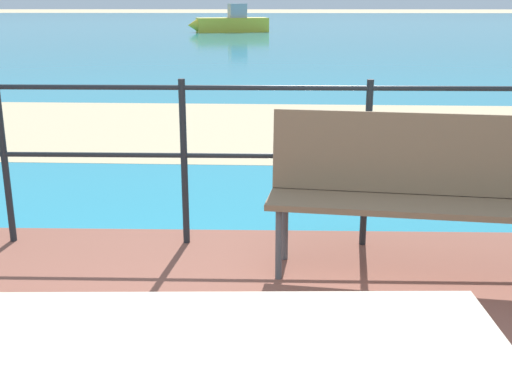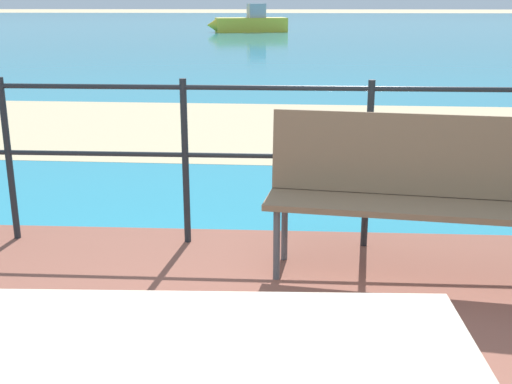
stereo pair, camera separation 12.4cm
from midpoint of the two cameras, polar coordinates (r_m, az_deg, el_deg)
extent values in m
cube|color=teal|center=(41.70, 1.52, 14.49)|extent=(90.00, 90.00, 0.01)
cube|color=tan|center=(8.47, 1.20, 5.69)|extent=(54.08, 5.25, 0.01)
cube|color=tan|center=(1.54, -15.88, -14.82)|extent=(1.90, 0.75, 0.04)
cube|color=tan|center=(2.17, -11.28, -14.82)|extent=(1.88, 0.32, 0.04)
cube|color=#7A6047|center=(3.75, 13.75, -1.16)|extent=(1.81, 0.64, 0.04)
cube|color=#7A6047|center=(3.86, 13.84, 3.31)|extent=(1.77, 0.32, 0.48)
cylinder|color=#4C5156|center=(3.70, 1.08, -4.55)|extent=(0.04, 0.04, 0.45)
cylinder|color=#4C5156|center=(3.98, 1.71, -3.00)|extent=(0.04, 0.04, 0.45)
cylinder|color=#1E2328|center=(4.53, -22.20, 2.46)|extent=(0.04, 0.04, 1.09)
cylinder|color=#1E2328|center=(4.19, -7.26, 2.53)|extent=(0.04, 0.04, 1.09)
cylinder|color=#1E2328|center=(4.18, 8.96, 2.41)|extent=(0.04, 0.04, 1.09)
cylinder|color=#1E2328|center=(4.05, 0.87, 9.25)|extent=(5.90, 0.03, 0.03)
cylinder|color=#1E2328|center=(4.13, 0.84, 3.23)|extent=(5.90, 0.03, 0.03)
cube|color=yellow|center=(34.77, -2.24, 14.65)|extent=(3.89, 2.18, 0.73)
cube|color=#A5A8AD|center=(34.80, -1.79, 15.85)|extent=(1.08, 1.18, 0.72)
cone|color=yellow|center=(34.45, -5.77, 14.56)|extent=(0.65, 0.76, 0.66)
camera|label=1|loc=(0.06, -90.88, -0.27)|focal=44.92mm
camera|label=2|loc=(0.06, 89.12, 0.27)|focal=44.92mm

